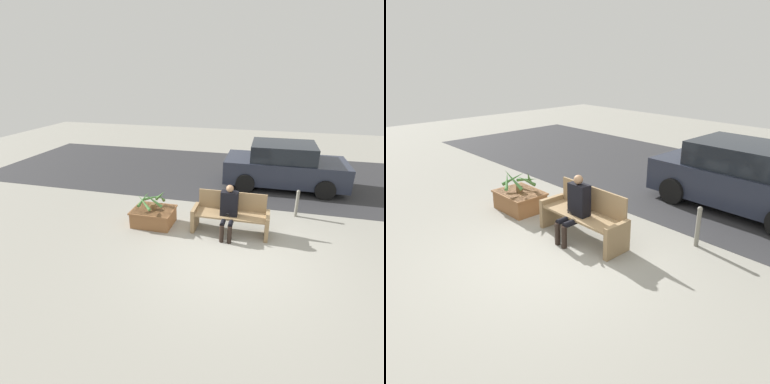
{
  "view_description": "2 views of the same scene",
  "coord_description": "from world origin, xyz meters",
  "views": [
    {
      "loc": [
        0.57,
        -5.65,
        3.7
      ],
      "look_at": [
        -1.16,
        1.12,
        0.87
      ],
      "focal_mm": 28.0,
      "sensor_mm": 36.0,
      "label": 1
    },
    {
      "loc": [
        4.5,
        -3.52,
        3.28
      ],
      "look_at": [
        -0.75,
        1.33,
        0.66
      ],
      "focal_mm": 35.0,
      "sensor_mm": 36.0,
      "label": 2
    }
  ],
  "objects": [
    {
      "name": "ground_plane",
      "position": [
        0.0,
        0.0,
        0.0
      ],
      "size": [
        30.0,
        30.0,
        0.0
      ],
      "primitive_type": "plane",
      "color": "gray"
    },
    {
      "name": "bollard_post",
      "position": [
        1.49,
        2.19,
        0.4
      ],
      "size": [
        0.09,
        0.09,
        0.77
      ],
      "color": "slate",
      "rests_on": "ground_plane"
    },
    {
      "name": "planter_box",
      "position": [
        -2.11,
        0.81,
        0.23
      ],
      "size": [
        1.05,
        0.83,
        0.43
      ],
      "color": "brown",
      "rests_on": "ground_plane"
    },
    {
      "name": "parked_car",
      "position": [
        1.17,
        4.53,
        0.72
      ],
      "size": [
        3.93,
        1.98,
        1.49
      ],
      "color": "#232838",
      "rests_on": "ground_plane"
    },
    {
      "name": "bench",
      "position": [
        -0.14,
        0.93,
        0.45
      ],
      "size": [
        1.85,
        0.6,
        0.97
      ],
      "color": "#8C704C",
      "rests_on": "ground_plane"
    },
    {
      "name": "potted_plant",
      "position": [
        -2.11,
        0.82,
        0.68
      ],
      "size": [
        0.76,
        0.79,
        0.57
      ],
      "color": "brown",
      "rests_on": "planter_box"
    },
    {
      "name": "road_surface",
      "position": [
        0.0,
        5.44,
        0.0
      ],
      "size": [
        20.0,
        6.0,
        0.01
      ],
      "primitive_type": "cube",
      "color": "#2D2D30",
      "rests_on": "ground_plane"
    },
    {
      "name": "person_seated",
      "position": [
        -0.17,
        0.74,
        0.7
      ],
      "size": [
        0.41,
        0.61,
        1.27
      ],
      "color": "black",
      "rests_on": "ground_plane"
    }
  ]
}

